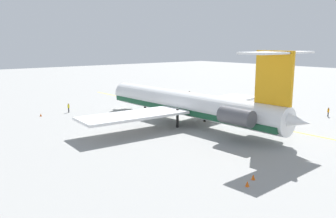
{
  "coord_description": "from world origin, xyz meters",
  "views": [
    {
      "loc": [
        -47.71,
        45.24,
        13.27
      ],
      "look_at": [
        -5.32,
        10.68,
        2.92
      ],
      "focal_mm": 37.0,
      "sensor_mm": 36.0,
      "label": 1
    }
  ],
  "objects": [
    {
      "name": "main_jetliner",
      "position": [
        -6.51,
        6.64,
        3.38
      ],
      "size": [
        42.58,
        37.86,
        12.41
      ],
      "rotation": [
        0.0,
        0.0,
        0.03
      ],
      "color": "white",
      "rests_on": "ground"
    },
    {
      "name": "ground_crew_portside",
      "position": [
        16.18,
        18.29,
        1.15
      ],
      "size": [
        0.29,
        0.45,
        1.82
      ],
      "rotation": [
        0.0,
        0.0,
        0.29
      ],
      "color": "black",
      "rests_on": "ground"
    },
    {
      "name": "safety_cone_nose",
      "position": [
        15.89,
        23.87,
        0.28
      ],
      "size": [
        0.4,
        0.4,
        0.55
      ],
      "primitive_type": "cone",
      "color": "#EA590F",
      "rests_on": "ground"
    },
    {
      "name": "ground",
      "position": [
        0.0,
        0.0,
        0.0
      ],
      "size": [
        295.24,
        295.24,
        0.0
      ],
      "primitive_type": "plane",
      "color": "gray"
    },
    {
      "name": "safety_cone_tail",
      "position": [
        -27.96,
        18.24,
        0.28
      ],
      "size": [
        0.4,
        0.4,
        0.55
      ],
      "primitive_type": "cone",
      "color": "#EA590F",
      "rests_on": "ground"
    },
    {
      "name": "ground_crew_near_nose",
      "position": [
        -17.92,
        -17.23,
        1.08
      ],
      "size": [
        0.27,
        0.41,
        1.7
      ],
      "rotation": [
        0.0,
        0.0,
        2.81
      ],
      "color": "black",
      "rests_on": "ground"
    },
    {
      "name": "ground_crew_near_tail",
      "position": [
        14.53,
        -12.32,
        1.12
      ],
      "size": [
        0.32,
        0.36,
        1.76
      ],
      "rotation": [
        0.0,
        0.0,
        2.42
      ],
      "color": "black",
      "rests_on": "ground"
    },
    {
      "name": "safety_cone_wingtip",
      "position": [
        -28.63,
        20.02,
        0.28
      ],
      "size": [
        0.4,
        0.4,
        0.55
      ],
      "primitive_type": "cone",
      "color": "#EA590F",
      "rests_on": "ground"
    },
    {
      "name": "taxiway_centreline",
      "position": [
        -5.32,
        -1.65,
        0.0
      ],
      "size": [
        88.39,
        3.78,
        0.01
      ],
      "primitive_type": "cube",
      "rotation": [
        0.0,
        0.0,
        0.04
      ],
      "color": "gold",
      "rests_on": "ground"
    }
  ]
}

